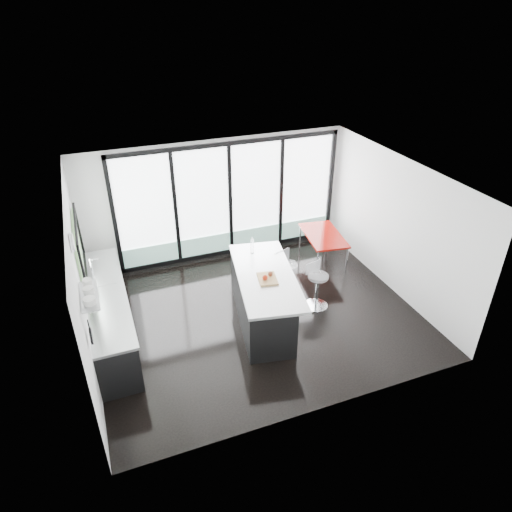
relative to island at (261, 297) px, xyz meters
name	(u,v)px	position (x,y,z in m)	size (l,w,h in m)	color
floor	(257,315)	(-0.03, 0.14, -0.51)	(6.00, 5.00, 0.00)	black
ceiling	(257,179)	(-0.03, 0.14, 2.29)	(6.00, 5.00, 0.00)	white
wall_back	(229,205)	(0.24, 2.60, 0.76)	(6.00, 0.09, 2.80)	silver
wall_front	(323,339)	(-0.03, -2.36, 0.89)	(6.00, 0.00, 2.80)	silver
wall_left	(80,269)	(-3.01, 0.41, 1.05)	(0.26, 5.00, 2.80)	silver
wall_right	(396,226)	(2.97, 0.14, 0.89)	(0.00, 5.00, 2.80)	silver
counter_cabinets	(110,314)	(-2.71, 0.54, -0.05)	(0.69, 3.24, 1.36)	black
island	(261,297)	(0.00, 0.00, 0.00)	(1.48, 2.61, 1.30)	black
bar_stool_near	(317,291)	(1.18, -0.02, -0.14)	(0.47, 0.47, 0.74)	silver
bar_stool_far	(287,281)	(0.75, 0.50, -0.12)	(0.49, 0.49, 0.78)	silver
red_table	(322,249)	(2.09, 1.46, -0.15)	(0.78, 1.36, 0.73)	maroon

